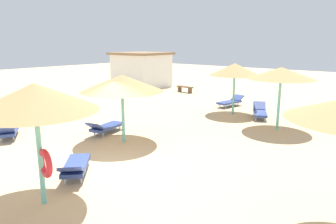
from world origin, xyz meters
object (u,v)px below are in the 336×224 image
at_px(beach_cabana, 141,70).
at_px(parasol_4, 235,69).
at_px(parasol_2, 122,83).
at_px(lounger_0, 75,166).
at_px(parasol_0, 35,98).
at_px(lounger_1, 260,112).
at_px(parasol_1, 281,73).
at_px(lounger_4, 231,102).
at_px(bench_0, 185,88).
at_px(lounger_2, 105,127).
at_px(lounger_3, 8,131).

bearing_deg(beach_cabana, parasol_4, -21.62).
xyz_separation_m(parasol_2, lounger_0, (1.34, -3.14, -2.05)).
height_order(parasol_0, parasol_2, parasol_0).
distance_m(lounger_0, lounger_1, 10.57).
height_order(parasol_1, parasol_4, parasol_1).
bearing_deg(lounger_0, lounger_1, 84.00).
height_order(parasol_4, lounger_4, parasol_4).
height_order(parasol_0, bench_0, parasol_0).
xyz_separation_m(parasol_0, parasol_2, (-2.14, 4.59, -0.27)).
distance_m(parasol_2, lounger_1, 8.03).
bearing_deg(beach_cabana, parasol_1, -22.77).
relative_size(parasol_1, beach_cabana, 0.67).
bearing_deg(parasol_0, parasol_2, 114.96).
xyz_separation_m(parasol_1, lounger_0, (-2.69, -8.79, -2.25)).
xyz_separation_m(parasol_1, parasol_2, (-4.03, -5.65, -0.20)).
bearing_deg(parasol_0, parasol_1, 79.51).
xyz_separation_m(lounger_2, bench_0, (-4.26, 11.43, 0.03)).
relative_size(lounger_4, bench_0, 1.30).
height_order(lounger_4, bench_0, lounger_4).
bearing_deg(lounger_0, parasol_2, 113.08).
bearing_deg(parasol_0, lounger_1, 88.53).
relative_size(lounger_0, beach_cabana, 0.42).
xyz_separation_m(lounger_3, bench_0, (-1.66, 14.40, 0.03)).
distance_m(parasol_2, lounger_3, 5.27).
xyz_separation_m(lounger_0, lounger_2, (-2.79, 3.41, 0.00)).
distance_m(lounger_1, bench_0, 9.23).
xyz_separation_m(lounger_1, bench_0, (-8.15, 4.33, 0.03)).
distance_m(lounger_0, lounger_2, 4.41).
height_order(parasol_2, beach_cabana, beach_cabana).
distance_m(lounger_0, beach_cabana, 19.09).
relative_size(lounger_1, lounger_4, 0.99).
bearing_deg(lounger_0, lounger_4, 97.13).
bearing_deg(lounger_4, lounger_1, -32.34).
relative_size(parasol_0, lounger_0, 1.63).
xyz_separation_m(parasol_0, lounger_3, (-6.18, 1.89, -2.31)).
xyz_separation_m(parasol_2, bench_0, (-5.71, 11.70, -2.01)).
height_order(lounger_1, bench_0, lounger_1).
relative_size(lounger_0, lounger_2, 0.91).
bearing_deg(lounger_0, beach_cabana, 128.54).
xyz_separation_m(lounger_1, beach_cabana, (-12.97, 4.39, 1.22)).
height_order(parasol_0, lounger_0, parasol_0).
relative_size(parasol_4, lounger_4, 1.40).
relative_size(lounger_3, bench_0, 1.27).
xyz_separation_m(parasol_4, bench_0, (-6.66, 4.49, -2.11)).
bearing_deg(lounger_4, parasol_0, -80.33).
distance_m(lounger_2, lounger_4, 8.86).
bearing_deg(parasol_1, lounger_3, -134.07).
bearing_deg(parasol_2, lounger_4, 91.17).
relative_size(lounger_4, beach_cabana, 0.45).
bearing_deg(parasol_2, bench_0, 116.01).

